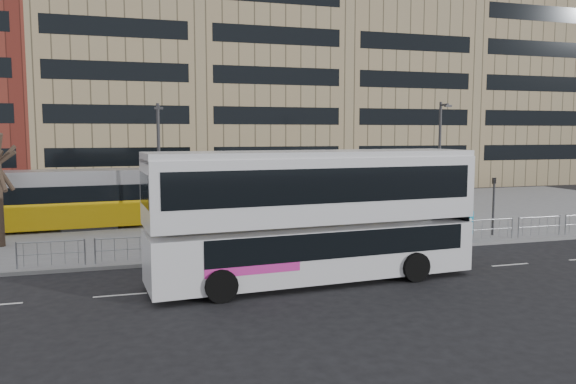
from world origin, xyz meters
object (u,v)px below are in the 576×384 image
object	(u,v)px
lamp_post_west	(159,162)
traffic_light_east	(494,199)
pedestrian	(196,232)
tram	(240,193)
double_decker_bus	(314,211)
ad_panel	(468,224)
station_sign	(428,209)
traffic_light_west	(252,211)
lamp_post_east	(440,154)

from	to	relation	value
lamp_post_west	traffic_light_east	bearing A→B (deg)	-17.98
pedestrian	tram	bearing A→B (deg)	-28.78
double_decker_bus	ad_panel	size ratio (longest dim) A/B	8.47
double_decker_bus	station_sign	size ratio (longest dim) A/B	5.42
traffic_light_east	ad_panel	bearing A→B (deg)	-170.95
double_decker_bus	station_sign	world-z (taller)	double_decker_bus
station_sign	pedestrian	bearing A→B (deg)	157.04
station_sign	ad_panel	world-z (taller)	station_sign
traffic_light_east	lamp_post_west	xyz separation A→B (m)	(-17.12, 5.55, 1.92)
traffic_light_west	double_decker_bus	bearing A→B (deg)	-78.12
station_sign	lamp_post_west	bearing A→B (deg)	136.64
station_sign	traffic_light_east	bearing A→B (deg)	-12.95
double_decker_bus	tram	bearing A→B (deg)	84.76
tram	station_sign	bearing A→B (deg)	-56.78
station_sign	lamp_post_west	distance (m)	14.41
double_decker_bus	lamp_post_east	world-z (taller)	lamp_post_east
double_decker_bus	traffic_light_east	size ratio (longest dim) A/B	4.05
tram	traffic_light_east	bearing A→B (deg)	-43.17
station_sign	lamp_post_west	world-z (taller)	lamp_post_west
traffic_light_east	tram	bearing A→B (deg)	126.22
ad_panel	traffic_light_east	world-z (taller)	traffic_light_east
double_decker_bus	pedestrian	xyz separation A→B (m)	(-3.64, 6.17, -1.67)
lamp_post_east	pedestrian	bearing A→B (deg)	-159.52
lamp_post_west	ad_panel	bearing A→B (deg)	-23.69
station_sign	lamp_post_east	distance (m)	9.01
station_sign	ad_panel	xyz separation A→B (m)	(2.00, -0.57, -0.74)
double_decker_bus	lamp_post_west	xyz separation A→B (m)	(-4.95, 11.24, 1.37)
pedestrian	lamp_post_west	size ratio (longest dim) A/B	0.24
pedestrian	station_sign	bearing A→B (deg)	-99.67
ad_panel	lamp_post_west	xyz separation A→B (m)	(-14.91, 6.54, 3.03)
pedestrian	traffic_light_east	bearing A→B (deg)	-97.01
double_decker_bus	lamp_post_west	bearing A→B (deg)	109.66
lamp_post_west	station_sign	bearing A→B (deg)	-24.80
traffic_light_east	lamp_post_east	size ratio (longest dim) A/B	0.42
traffic_light_west	lamp_post_east	world-z (taller)	lamp_post_east
traffic_light_east	lamp_post_west	size ratio (longest dim) A/B	0.44
tram	traffic_light_east	world-z (taller)	tram
tram	lamp_post_west	size ratio (longest dim) A/B	4.05
station_sign	traffic_light_east	world-z (taller)	traffic_light_east
traffic_light_west	ad_panel	bearing A→B (deg)	-3.52
tram	traffic_light_east	size ratio (longest dim) A/B	9.23
tram	lamp_post_west	world-z (taller)	lamp_post_west
traffic_light_west	traffic_light_east	xyz separation A→B (m)	(13.48, 1.09, 0.00)
traffic_light_east	station_sign	bearing A→B (deg)	170.63
ad_panel	lamp_post_west	bearing A→B (deg)	139.51
double_decker_bus	pedestrian	size ratio (longest dim) A/B	7.34
pedestrian	lamp_post_west	xyz separation A→B (m)	(-1.31, 5.07, 3.04)
tram	ad_panel	size ratio (longest dim) A/B	19.30
double_decker_bus	pedestrian	distance (m)	7.36
tram	double_decker_bus	bearing A→B (deg)	-95.48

